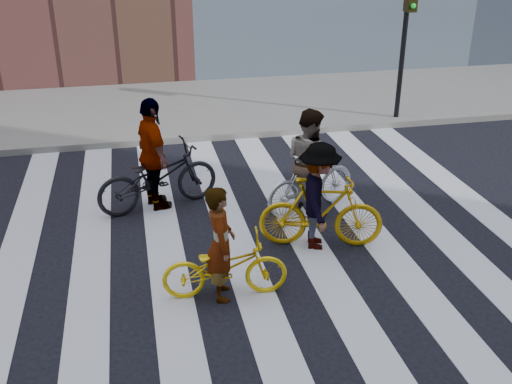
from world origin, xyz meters
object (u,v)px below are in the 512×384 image
object	(u,v)px
traffic_signal	(407,29)
rider_left	(221,243)
rider_rear	(153,155)
bike_yellow_right	(321,213)
bike_dark_rear	(158,177)
rider_right	(319,196)
bike_yellow_left	(225,267)
rider_mid	(309,161)
bike_silver_mid	(311,181)

from	to	relation	value
traffic_signal	rider_left	bearing A→B (deg)	-130.36
rider_left	rider_rear	world-z (taller)	rider_rear
bike_yellow_right	rider_left	bearing A→B (deg)	135.56
bike_dark_rear	rider_right	bearing A→B (deg)	-145.83
bike_yellow_left	rider_mid	size ratio (longest dim) A/B	0.91
traffic_signal	rider_left	distance (m)	8.46
rider_left	rider_rear	size ratio (longest dim) A/B	0.81
traffic_signal	rider_right	world-z (taller)	traffic_signal
bike_silver_mid	rider_rear	world-z (taller)	rider_rear
bike_yellow_right	rider_rear	size ratio (longest dim) A/B	0.96
traffic_signal	bike_dark_rear	xyz separation A→B (m)	(-6.03, -3.45, -1.71)
rider_right	bike_yellow_left	bearing A→B (deg)	137.11
bike_dark_rear	rider_mid	world-z (taller)	rider_mid
bike_yellow_right	rider_rear	world-z (taller)	rider_rear
rider_left	rider_mid	bearing A→B (deg)	-34.88
bike_yellow_right	rider_right	world-z (taller)	rider_right
rider_mid	bike_yellow_left	bearing A→B (deg)	119.36
rider_left	bike_yellow_left	bearing A→B (deg)	-84.94
bike_yellow_left	bike_yellow_right	world-z (taller)	bike_yellow_right
traffic_signal	rider_rear	world-z (taller)	traffic_signal
bike_yellow_left	bike_silver_mid	bearing A→B (deg)	-34.88
bike_silver_mid	rider_left	xyz separation A→B (m)	(-1.92, -2.23, 0.26)
bike_yellow_right	rider_mid	size ratio (longest dim) A/B	1.03
bike_yellow_right	rider_left	world-z (taller)	rider_left
traffic_signal	bike_yellow_left	size ratio (longest dim) A/B	2.00
traffic_signal	bike_yellow_right	xyz separation A→B (m)	(-3.70, -5.34, -1.71)
bike_yellow_left	rider_rear	bearing A→B (deg)	19.30
bike_yellow_left	bike_silver_mid	world-z (taller)	bike_silver_mid
bike_silver_mid	traffic_signal	bearing A→B (deg)	-61.65
bike_yellow_left	rider_right	bearing A→B (deg)	-52.58
bike_silver_mid	rider_left	distance (m)	2.95
bike_silver_mid	bike_yellow_right	size ratio (longest dim) A/B	0.96
bike_silver_mid	bike_yellow_right	bearing A→B (deg)	148.37
bike_dark_rear	bike_yellow_right	bearing A→B (deg)	-145.23
rider_mid	bike_silver_mid	bearing A→B (deg)	-111.47
bike_yellow_left	rider_left	distance (m)	0.37
bike_silver_mid	rider_left	bearing A→B (deg)	117.85
bike_dark_rear	rider_mid	bearing A→B (deg)	-121.24
rider_left	rider_mid	xyz separation A→B (m)	(1.87, 2.23, 0.11)
rider_right	bike_yellow_right	bearing A→B (deg)	-75.24
bike_yellow_left	bike_yellow_right	bearing A→B (deg)	-53.38
traffic_signal	rider_rear	bearing A→B (deg)	-150.41
bike_dark_rear	rider_right	world-z (taller)	rider_right
rider_left	bike_silver_mid	bearing A→B (deg)	-35.62
rider_right	traffic_signal	bearing A→B (deg)	-20.33
bike_silver_mid	bike_yellow_left	bearing A→B (deg)	118.60
bike_yellow_right	rider_mid	bearing A→B (deg)	6.89
rider_right	rider_rear	world-z (taller)	rider_rear
rider_rear	bike_silver_mid	bearing A→B (deg)	-120.69
traffic_signal	rider_left	world-z (taller)	traffic_signal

